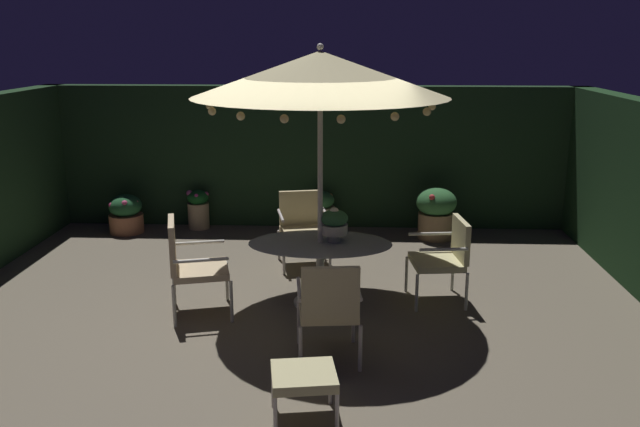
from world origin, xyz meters
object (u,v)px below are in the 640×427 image
at_px(centerpiece_planter, 334,222).
at_px(ottoman_footrest, 304,378).
at_px(patio_umbrella, 320,74).
at_px(potted_plant_back_left, 126,214).
at_px(patio_chair_northeast, 329,304).
at_px(potted_plant_right_near, 198,208).
at_px(potted_plant_back_right, 436,211).
at_px(patio_chair_east, 445,254).
at_px(patio_dining_table, 320,256).
at_px(potted_plant_left_near, 322,211).
at_px(patio_chair_southeast, 303,224).
at_px(patio_chair_north, 189,261).

height_order(centerpiece_planter, ottoman_footrest, centerpiece_planter).
height_order(patio_umbrella, potted_plant_back_left, patio_umbrella).
bearing_deg(patio_chair_northeast, centerpiece_planter, 89.87).
xyz_separation_m(potted_plant_right_near, potted_plant_back_right, (3.64, -0.35, 0.09)).
bearing_deg(patio_chair_northeast, potted_plant_right_near, 116.65).
relative_size(patio_chair_east, potted_plant_right_near, 1.54).
distance_m(patio_dining_table, patio_chair_east, 1.41).
bearing_deg(patio_chair_east, potted_plant_back_left, 150.58).
distance_m(ottoman_footrest, potted_plant_left_near, 5.30).
relative_size(patio_chair_southeast, ottoman_footrest, 1.68).
height_order(potted_plant_left_near, potted_plant_back_right, potted_plant_back_right).
height_order(patio_chair_east, ottoman_footrest, patio_chair_east).
height_order(centerpiece_planter, potted_plant_back_left, centerpiece_planter).
height_order(potted_plant_back_left, potted_plant_back_right, potted_plant_back_right).
xyz_separation_m(patio_dining_table, patio_chair_east, (1.40, 0.16, -0.01)).
distance_m(centerpiece_planter, potted_plant_back_left, 4.26).
bearing_deg(potted_plant_back_right, patio_chair_northeast, -109.61).
bearing_deg(patio_chair_southeast, patio_umbrella, -77.79).
relative_size(patio_chair_north, potted_plant_right_near, 1.71).
height_order(centerpiece_planter, potted_plant_left_near, centerpiece_planter).
relative_size(patio_chair_southeast, potted_plant_back_left, 1.59).
relative_size(patio_chair_east, potted_plant_back_right, 1.25).
distance_m(patio_chair_east, ottoman_footrest, 2.91).
bearing_deg(potted_plant_left_near, patio_chair_east, -61.14).
bearing_deg(patio_umbrella, patio_chair_southeast, 102.21).
bearing_deg(patio_dining_table, patio_umbrella, -81.36).
xyz_separation_m(centerpiece_planter, patio_chair_east, (1.25, 0.12, -0.38)).
xyz_separation_m(patio_umbrella, patio_chair_southeast, (-0.30, 1.38, -1.99)).
distance_m(centerpiece_planter, ottoman_footrest, 2.49).
height_order(ottoman_footrest, potted_plant_left_near, potted_plant_left_near).
distance_m(patio_umbrella, potted_plant_left_near, 3.66).
relative_size(patio_chair_southeast, potted_plant_back_right, 1.24).
relative_size(patio_dining_table, patio_chair_north, 1.50).
bearing_deg(patio_chair_northeast, patio_dining_table, 96.05).
xyz_separation_m(patio_chair_east, ottoman_footrest, (-1.41, -2.54, -0.20)).
relative_size(centerpiece_planter, ottoman_footrest, 0.69).
distance_m(potted_plant_right_near, potted_plant_back_right, 3.66).
bearing_deg(patio_chair_north, patio_dining_table, 14.81).
height_order(patio_chair_east, potted_plant_left_near, patio_chair_east).
bearing_deg(patio_chair_north, potted_plant_back_right, 45.32).
bearing_deg(patio_umbrella, potted_plant_right_near, 124.55).
bearing_deg(patio_chair_southeast, potted_plant_back_right, 33.53).
distance_m(patio_chair_southeast, potted_plant_left_near, 1.56).
height_order(patio_chair_northeast, patio_chair_east, patio_chair_northeast).
bearing_deg(patio_dining_table, patio_chair_southeast, 102.21).
distance_m(patio_chair_north, potted_plant_back_right, 4.22).
bearing_deg(patio_chair_southeast, patio_chair_north, -121.64).
height_order(patio_chair_north, potted_plant_back_right, patio_chair_north).
bearing_deg(patio_chair_northeast, potted_plant_back_left, 128.44).
distance_m(patio_umbrella, patio_chair_east, 2.43).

